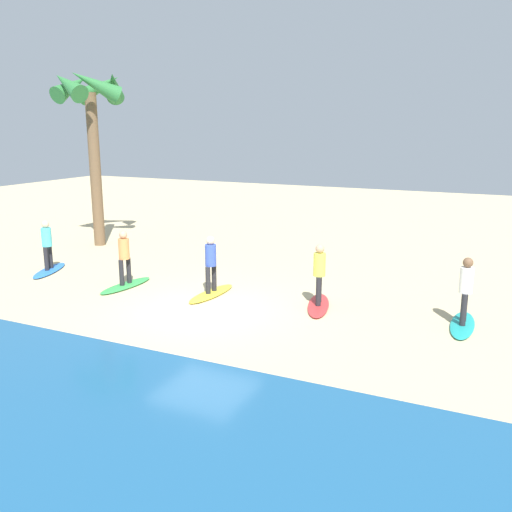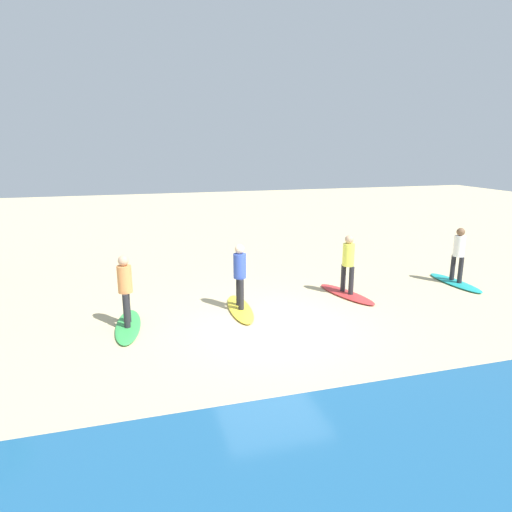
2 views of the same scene
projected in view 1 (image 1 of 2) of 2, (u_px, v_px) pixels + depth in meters
ground_plane at (204, 309)px, 14.85m from camera, size 60.00×60.00×0.00m
surfboard_teal at (462, 325)px, 13.55m from camera, size 0.64×2.12×0.09m
surfer_teal at (466, 286)px, 13.32m from camera, size 0.32×0.46×1.64m
surfboard_red at (318, 305)px, 15.02m from camera, size 1.11×2.17×0.09m
surfer_red at (319, 270)px, 14.79m from camera, size 0.32×0.45×1.64m
surfboard_yellow at (211, 293)px, 16.07m from camera, size 0.68×2.13×0.09m
surfer_yellow at (211, 260)px, 15.84m from camera, size 0.32×0.46×1.64m
surfboard_green at (126, 285)px, 16.88m from camera, size 0.70×2.13×0.09m
surfer_green at (124, 254)px, 16.65m from camera, size 0.32×0.46×1.64m
surfboard_blue at (49, 270)px, 18.61m from camera, size 1.26×2.16×0.09m
surfer_blue at (47, 241)px, 18.38m from camera, size 0.32×0.44×1.64m
palm_tree at (91, 104)px, 21.49m from camera, size 2.88×3.03×6.94m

